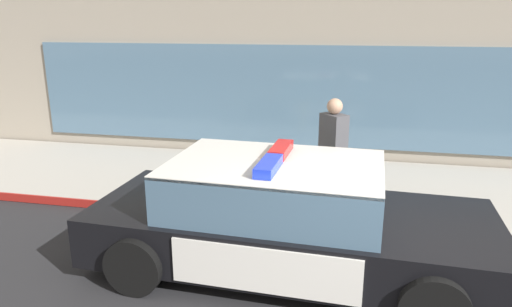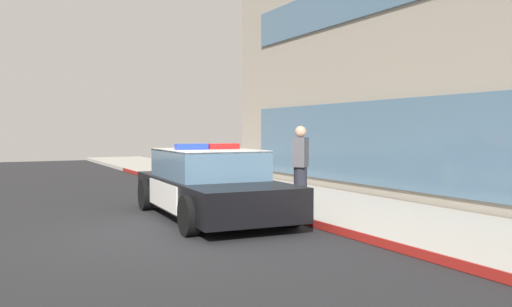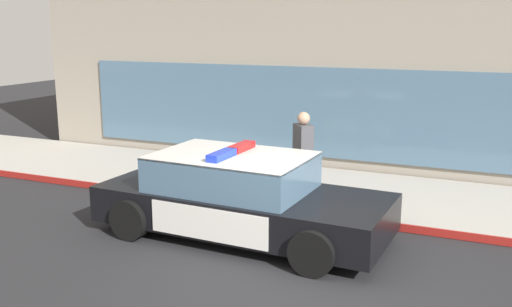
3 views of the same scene
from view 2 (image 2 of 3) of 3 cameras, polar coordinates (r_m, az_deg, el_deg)
name	(u,v)px [view 2 (image 2 of 3)]	position (r m, az deg, el deg)	size (l,w,h in m)	color
ground	(174,236)	(9.06, -8.85, -8.76)	(48.00, 48.00, 0.00)	#262628
sidewalk	(368,214)	(11.03, 12.03, -6.36)	(48.00, 3.22, 0.15)	#B2ADA3
curb_red_paint	(300,220)	(10.09, 4.80, -7.14)	(28.80, 0.04, 0.14)	maroon
police_cruiser	(210,184)	(10.73, -4.98, -3.30)	(4.89, 2.31, 1.49)	black
fire_hydrant	(268,186)	(11.98, 1.33, -3.54)	(0.34, 0.39, 0.73)	gold
pedestrian_on_sidewalk	(300,166)	(11.14, 4.82, -1.37)	(0.46, 0.47, 1.71)	#23232D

